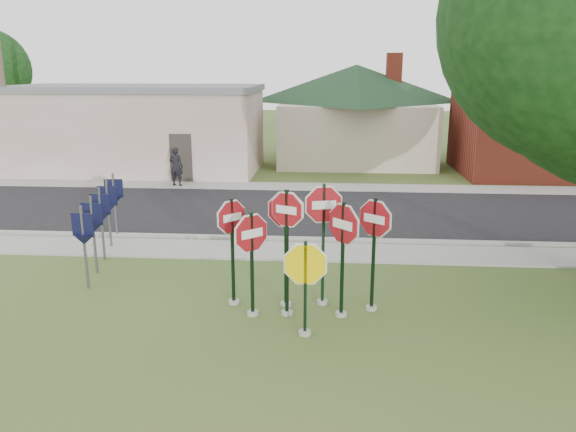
# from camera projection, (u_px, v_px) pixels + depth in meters

# --- Properties ---
(ground) EXTENTS (120.00, 120.00, 0.00)m
(ground) POSITION_uv_depth(u_px,v_px,m) (293.00, 346.00, 10.47)
(ground) COLOR #365620
(ground) RESTS_ON ground
(sidewalk_near) EXTENTS (60.00, 1.60, 0.06)m
(sidewalk_near) POSITION_uv_depth(u_px,v_px,m) (306.00, 252.00, 15.77)
(sidewalk_near) COLOR gray
(sidewalk_near) RESTS_ON ground
(road) EXTENTS (60.00, 7.00, 0.04)m
(road) POSITION_uv_depth(u_px,v_px,m) (311.00, 212.00, 20.11)
(road) COLOR black
(road) RESTS_ON ground
(sidewalk_far) EXTENTS (60.00, 1.60, 0.06)m
(sidewalk_far) POSITION_uv_depth(u_px,v_px,m) (314.00, 187.00, 24.25)
(sidewalk_far) COLOR gray
(sidewalk_far) RESTS_ON ground
(curb) EXTENTS (60.00, 0.20, 0.14)m
(curb) POSITION_uv_depth(u_px,v_px,m) (307.00, 240.00, 16.72)
(curb) COLOR gray
(curb) RESTS_ON ground
(stop_sign_center) EXTENTS (0.92, 0.43, 2.79)m
(stop_sign_center) POSITION_uv_depth(u_px,v_px,m) (287.00, 236.00, 11.38)
(stop_sign_center) COLOR gray
(stop_sign_center) RESTS_ON ground
(stop_sign_yellow) EXTENTS (1.15, 0.24, 2.03)m
(stop_sign_yellow) POSITION_uv_depth(u_px,v_px,m) (305.00, 277.00, 10.64)
(stop_sign_yellow) COLOR gray
(stop_sign_yellow) RESTS_ON ground
(stop_sign_left) EXTENTS (0.83, 0.76, 2.35)m
(stop_sign_left) POSITION_uv_depth(u_px,v_px,m) (252.00, 250.00, 11.43)
(stop_sign_left) COLOR gray
(stop_sign_left) RESTS_ON ground
(stop_sign_right) EXTENTS (0.82, 0.85, 2.58)m
(stop_sign_right) POSITION_uv_depth(u_px,v_px,m) (343.00, 242.00, 11.35)
(stop_sign_right) COLOR gray
(stop_sign_right) RESTS_ON ground
(stop_sign_back_right) EXTENTS (1.09, 0.27, 2.81)m
(stop_sign_back_right) POSITION_uv_depth(u_px,v_px,m) (323.00, 226.00, 11.91)
(stop_sign_back_right) COLOR gray
(stop_sign_back_right) RESTS_ON ground
(stop_sign_back_left) EXTENTS (1.07, 0.24, 2.70)m
(stop_sign_back_left) POSITION_uv_depth(u_px,v_px,m) (286.00, 232.00, 11.83)
(stop_sign_back_left) COLOR gray
(stop_sign_back_left) RESTS_ON ground
(stop_sign_far_right) EXTENTS (0.86, 0.69, 2.57)m
(stop_sign_far_right) POSITION_uv_depth(u_px,v_px,m) (374.00, 238.00, 11.66)
(stop_sign_far_right) COLOR gray
(stop_sign_far_right) RESTS_ON ground
(stop_sign_far_left) EXTENTS (0.71, 0.74, 2.48)m
(stop_sign_far_left) POSITION_uv_depth(u_px,v_px,m) (232.00, 238.00, 11.98)
(stop_sign_far_left) COLOR gray
(stop_sign_far_left) RESTS_ON ground
(route_sign_row) EXTENTS (1.43, 4.63, 2.00)m
(route_sign_row) POSITION_uv_depth(u_px,v_px,m) (101.00, 216.00, 14.88)
(route_sign_row) COLOR #59595E
(route_sign_row) RESTS_ON ground
(building_stucco) EXTENTS (12.20, 6.20, 4.20)m
(building_stucco) POSITION_uv_depth(u_px,v_px,m) (136.00, 127.00, 27.91)
(building_stucco) COLOR beige
(building_stucco) RESTS_ON ground
(building_house) EXTENTS (11.60, 11.60, 6.20)m
(building_house) POSITION_uv_depth(u_px,v_px,m) (356.00, 94.00, 30.60)
(building_house) COLOR beige
(building_house) RESTS_ON ground
(building_brick) EXTENTS (10.20, 6.20, 4.75)m
(building_brick) POSITION_uv_depth(u_px,v_px,m) (568.00, 124.00, 26.83)
(building_brick) COLOR maroon
(building_brick) RESTS_ON ground
(utility_pole_near) EXTENTS (2.20, 0.26, 9.50)m
(utility_pole_near) POSITION_uv_depth(u_px,v_px,m) (1.00, 69.00, 24.85)
(utility_pole_near) COLOR #493D30
(utility_pole_near) RESTS_ON ground
(pedestrian) EXTENTS (0.67, 0.50, 1.68)m
(pedestrian) POSITION_uv_depth(u_px,v_px,m) (176.00, 166.00, 24.26)
(pedestrian) COLOR black
(pedestrian) RESTS_ON sidewalk_far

